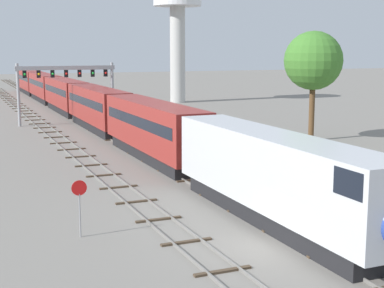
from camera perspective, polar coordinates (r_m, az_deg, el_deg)
The scene contains 8 objects.
ground_plane at distance 27.83m, azimuth 7.83°, elevation -9.99°, with size 400.00×400.00×0.00m, color gray.
track_main at distance 84.46m, azimuth -12.12°, elevation 2.99°, with size 2.60×200.00×0.16m.
track_near at distance 63.97m, azimuth -13.58°, elevation 0.93°, with size 2.60×160.00×0.16m.
passenger_train at distance 76.96m, azimuth -11.14°, elevation 4.32°, with size 3.04×117.89×4.80m.
signal_gantry at distance 72.50m, azimuth -12.33°, elevation 6.32°, with size 12.10×0.49×7.51m.
water_tower at distance 100.34m, azimuth -1.46°, elevation 13.55°, with size 8.29×8.29×21.69m.
stop_sign at distance 28.84m, azimuth -11.07°, elevation -5.50°, with size 0.76×0.08×2.88m.
trackside_tree_left at distance 58.91m, azimuth 11.93°, elevation 8.04°, with size 5.84×5.84×10.97m.
Camera 1 is at (-13.53, -22.51, 9.20)m, focal length 53.90 mm.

